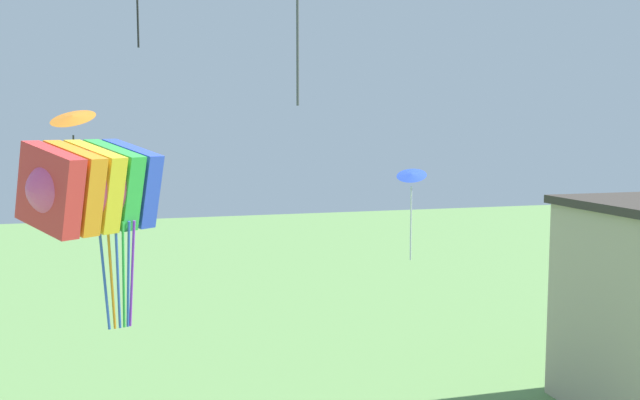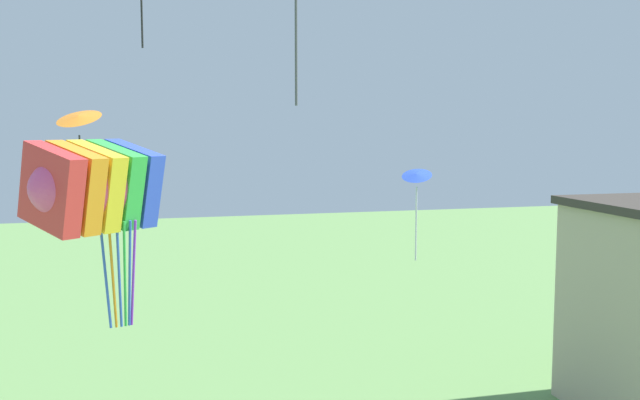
# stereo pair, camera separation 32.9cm
# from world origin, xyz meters

# --- Properties ---
(kite_rainbow_parafoil) EXTENTS (3.35, 3.20, 3.94)m
(kite_rainbow_parafoil) POSITION_xyz_m (-4.48, 11.25, 7.01)
(kite_rainbow_parafoil) COLOR #E54C8C
(kite_blue_delta) EXTENTS (1.20, 1.18, 2.76)m
(kite_blue_delta) POSITION_xyz_m (4.37, 15.38, 6.66)
(kite_blue_delta) COLOR blue
(kite_orange_delta) EXTENTS (1.64, 1.61, 2.88)m
(kite_orange_delta) POSITION_xyz_m (-5.09, 16.55, 8.41)
(kite_orange_delta) COLOR orange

